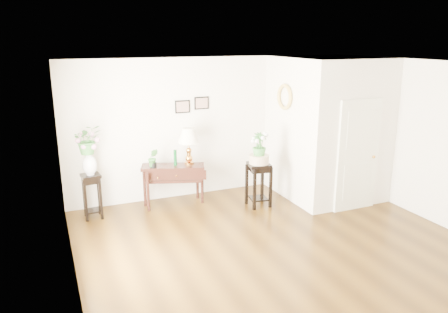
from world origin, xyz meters
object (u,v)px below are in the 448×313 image
table_lamp (189,146)px  plant_stand_a (92,196)px  console_table (174,185)px  plant_stand_b (259,185)px

table_lamp → plant_stand_a: (-1.86, -0.06, -0.74)m
console_table → table_lamp: size_ratio=1.68×
console_table → plant_stand_b: 1.64m
table_lamp → plant_stand_b: (1.17, -0.70, -0.72)m
console_table → table_lamp: 0.82m
table_lamp → console_table: bearing=180.0°
console_table → plant_stand_a: size_ratio=1.46×
table_lamp → plant_stand_a: 2.00m
console_table → plant_stand_a: (-1.53, -0.06, 0.01)m
console_table → plant_stand_a: plant_stand_a is taller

